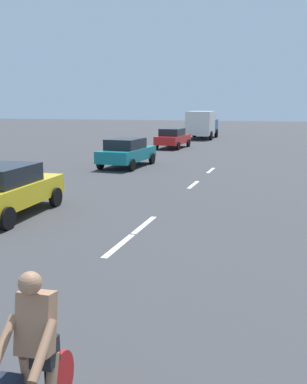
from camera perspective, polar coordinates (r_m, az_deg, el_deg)
name	(u,v)px	position (r m, az deg, el deg)	size (l,w,h in m)	color
ground_plane	(192,185)	(17.83, 5.33, 0.90)	(160.00, 160.00, 0.00)	#38383A
lane_stripe_3	(119,245)	(10.22, -4.72, -7.27)	(0.16, 1.80, 0.01)	white
lane_stripe_4	(144,225)	(11.91, -1.24, -4.47)	(0.16, 1.80, 0.01)	white
lane_stripe_5	(193,185)	(18.01, 5.46, 1.02)	(0.16, 1.80, 0.01)	white
lane_stripe_6	(211,170)	(22.15, 7.82, 2.95)	(0.16, 1.80, 0.01)	white
cyclist	(28,371)	(4.49, -16.73, -22.38)	(0.66, 1.71, 1.82)	black
parked_car_yellow	(7,189)	(13.48, -19.42, 0.41)	(2.09, 4.20, 1.57)	gold
parked_car_teal	(127,152)	(23.25, -3.66, 5.52)	(2.18, 4.44, 1.57)	#14727A
parked_car_red	(173,138)	(33.69, 2.64, 7.42)	(2.13, 4.30, 1.57)	red
delivery_truck	(202,124)	(43.93, 6.65, 9.21)	(2.79, 6.29, 2.80)	#23478C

